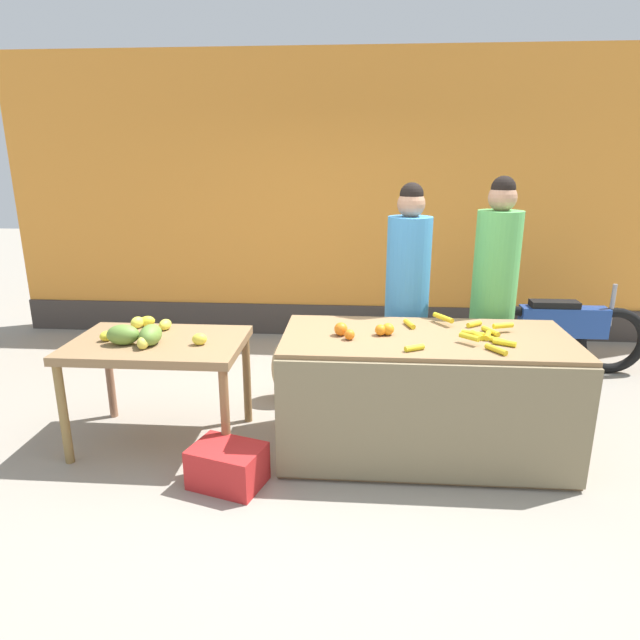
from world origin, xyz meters
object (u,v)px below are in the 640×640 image
object	(u,v)px
produce_sack	(292,369)
vendor_woman_green_shirt	(493,298)
vendor_woman_blue_shirt	(407,300)
parked_motorcycle	(561,332)
produce_crate	(228,466)

from	to	relation	value
produce_sack	vendor_woman_green_shirt	bearing A→B (deg)	-2.84
vendor_woman_blue_shirt	vendor_woman_green_shirt	xyz separation A→B (m)	(0.67, 0.00, 0.03)
vendor_woman_blue_shirt	vendor_woman_green_shirt	size ratio (longest dim) A/B	0.97
parked_motorcycle	produce_sack	distance (m)	2.62
vendor_woman_green_shirt	produce_sack	world-z (taller)	vendor_woman_green_shirt
vendor_woman_green_shirt	produce_crate	size ratio (longest dim) A/B	4.25
parked_motorcycle	vendor_woman_blue_shirt	bearing A→B (deg)	-149.56
vendor_woman_green_shirt	produce_crate	world-z (taller)	vendor_woman_green_shirt
vendor_woman_green_shirt	parked_motorcycle	bearing A→B (deg)	45.62
vendor_woman_blue_shirt	vendor_woman_green_shirt	bearing A→B (deg)	0.35
produce_crate	produce_sack	world-z (taller)	produce_sack
vendor_woman_green_shirt	parked_motorcycle	xyz separation A→B (m)	(0.89, 0.91, -0.54)
vendor_woman_green_shirt	parked_motorcycle	size ratio (longest dim) A/B	1.17
vendor_woman_green_shirt	parked_motorcycle	distance (m)	1.39
vendor_woman_blue_shirt	vendor_woman_green_shirt	distance (m)	0.67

